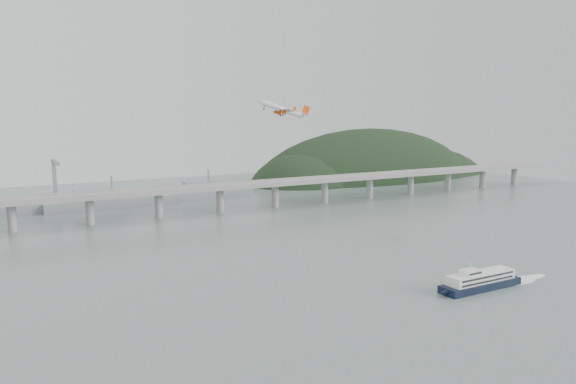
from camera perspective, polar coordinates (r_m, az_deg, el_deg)
ground at (r=272.38m, az=5.80°, el=-8.96°), size 900.00×900.00×0.00m
bridge at (r=442.69m, az=-9.45°, el=-0.04°), size 800.00×22.00×23.90m
headland at (r=704.24m, az=9.07°, el=-0.04°), size 365.00×155.00×156.00m
ferry at (r=272.96m, az=18.97°, el=-8.55°), size 70.61×12.37×13.34m
airliner at (r=345.76m, az=-0.50°, el=8.35°), size 34.36×31.48×13.38m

